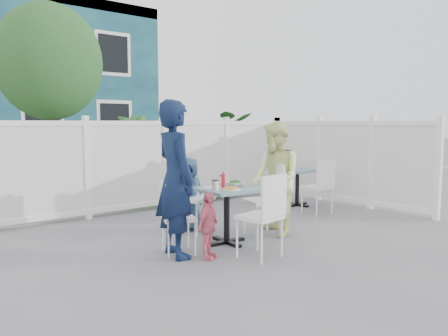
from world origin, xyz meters
TOP-DOWN VIEW (x-y plane):
  - ground at (0.00, 0.00)m, footprint 80.00×80.00m
  - near_sidewalk at (0.00, 3.80)m, footprint 24.00×2.60m
  - street at (0.00, 7.50)m, footprint 24.00×5.00m
  - far_sidewalk at (0.00, 10.60)m, footprint 24.00×1.60m
  - fence_back at (0.10, 2.40)m, footprint 5.86×0.08m
  - fence_right at (3.00, 0.60)m, footprint 0.08×3.66m
  - tree at (-1.60, 3.30)m, footprint 1.80×1.62m
  - potted_shrub_a at (-0.10, 3.10)m, footprint 1.22×1.22m
  - potted_shrub_b at (1.64, 3.00)m, footprint 1.69×1.49m
  - main_table at (-0.49, -0.14)m, footprint 0.72×0.72m
  - spare_table at (2.18, 1.04)m, footprint 0.67×0.67m
  - chair_left at (-1.27, -0.07)m, footprint 0.49×0.50m
  - chair_right at (0.22, -0.17)m, footprint 0.55×0.56m
  - chair_back at (-0.52, 0.69)m, footprint 0.57×0.56m
  - chair_near at (-0.55, -0.92)m, footprint 0.51×0.49m
  - chair_spare at (1.90, 0.26)m, footprint 0.46×0.45m
  - man at (-1.30, -0.19)m, footprint 0.52×0.72m
  - woman at (0.32, -0.22)m, footprint 0.81×0.92m
  - boy at (-0.48, 0.76)m, footprint 0.54×0.37m
  - toddler at (-1.07, -0.51)m, footprint 0.49×0.39m
  - plate_main at (-0.53, -0.28)m, footprint 0.23×0.23m
  - plate_side at (-0.65, -0.04)m, footprint 0.21×0.21m
  - salad_bowl at (-0.31, -0.09)m, footprint 0.23×0.23m
  - coffee_cup_a at (-0.73, -0.21)m, footprint 0.08×0.08m
  - coffee_cup_b at (-0.41, 0.06)m, footprint 0.09×0.09m
  - ketchup_bottle at (-0.50, -0.09)m, footprint 0.05×0.05m
  - salt_shaker at (-0.59, 0.10)m, footprint 0.03×0.03m
  - pepper_shaker at (-0.53, 0.11)m, footprint 0.03×0.03m

SIDE VIEW (x-z plane):
  - ground at x=0.00m, z-range 0.00..0.00m
  - street at x=0.00m, z-range 0.00..0.01m
  - near_sidewalk at x=0.00m, z-range 0.00..0.01m
  - far_sidewalk at x=0.00m, z-range 0.00..0.01m
  - toddler at x=-1.07m, z-range 0.00..0.78m
  - chair_left at x=-1.27m, z-range 0.07..0.94m
  - spare_table at x=2.18m, z-range 0.19..0.88m
  - boy at x=-0.48m, z-range 0.00..1.07m
  - chair_spare at x=1.90m, z-range 0.08..1.03m
  - main_table at x=-0.49m, z-range 0.20..0.93m
  - chair_near at x=-0.55m, z-range 0.08..1.07m
  - chair_right at x=0.22m, z-range 0.08..1.09m
  - chair_back at x=-0.52m, z-range 0.08..1.09m
  - plate_main at x=-0.53m, z-range 0.73..0.74m
  - plate_side at x=-0.65m, z-range 0.73..0.74m
  - salad_bowl at x=-0.31m, z-range 0.73..0.79m
  - salt_shaker at x=-0.59m, z-range 0.73..0.80m
  - pepper_shaker at x=-0.53m, z-range 0.73..0.80m
  - fence_right at x=3.00m, z-range -0.02..1.58m
  - fence_back at x=0.10m, z-range -0.02..1.58m
  - coffee_cup_a at x=-0.73m, z-range 0.73..0.85m
  - coffee_cup_b at x=-0.41m, z-range 0.73..0.86m
  - woman at x=0.32m, z-range 0.00..1.59m
  - ketchup_bottle at x=-0.50m, z-range 0.73..0.90m
  - potted_shrub_a at x=-0.10m, z-range 0.00..1.73m
  - potted_shrub_b at x=1.64m, z-range 0.00..1.79m
  - man at x=-1.30m, z-range 0.00..1.83m
  - tree at x=-1.60m, z-range 0.80..4.39m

